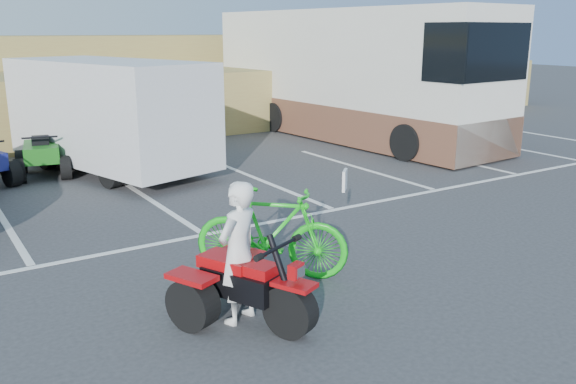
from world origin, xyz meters
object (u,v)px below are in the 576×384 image
rv_motorhome (348,84)px  quad_atv_green (44,176)px  green_dirt_bike (271,232)px  rider (238,253)px  cargo_trailer (109,112)px  red_trike_atv (250,323)px

rv_motorhome → quad_atv_green: size_ratio=6.83×
green_dirt_bike → quad_atv_green: bearing=54.2°
rider → green_dirt_bike: 1.39m
cargo_trailer → rv_motorhome: bearing=-9.0°
red_trike_atv → rv_motorhome: (8.90, 9.62, 1.67)m
rv_motorhome → green_dirt_bike: bearing=-137.1°
rv_motorhome → rider: bearing=-137.5°
cargo_trailer → red_trike_atv: bearing=-112.5°
red_trike_atv → green_dirt_bike: (0.94, 1.08, 0.64)m
cargo_trailer → rv_motorhome: 7.91m
red_trike_atv → rv_motorhome: bearing=23.0°
cargo_trailer → rv_motorhome: size_ratio=0.55×
red_trike_atv → rv_motorhome: size_ratio=0.15×
red_trike_atv → cargo_trailer: (1.05, 8.70, 1.42)m
red_trike_atv → rv_motorhome: rv_motorhome is taller
red_trike_atv → cargo_trailer: cargo_trailer is taller
rider → rv_motorhome: rv_motorhome is taller
quad_atv_green → red_trike_atv: bearing=-76.0°
red_trike_atv → cargo_trailer: bearing=58.9°
quad_atv_green → green_dirt_bike: bearing=-68.9°
green_dirt_bike → quad_atv_green: green_dirt_bike is taller
green_dirt_bike → quad_atv_green: (-1.41, 7.95, -0.64)m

